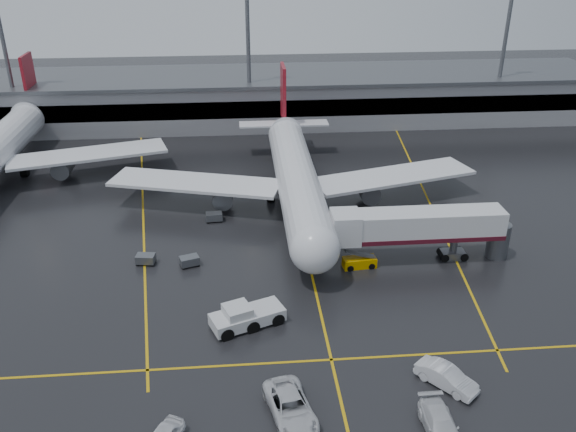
{
  "coord_description": "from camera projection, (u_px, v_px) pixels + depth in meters",
  "views": [
    {
      "loc": [
        -7.16,
        -62.06,
        33.59
      ],
      "look_at": [
        -2.0,
        -2.0,
        4.0
      ],
      "focal_mm": 37.4,
      "sensor_mm": 36.0,
      "label": 1
    }
  ],
  "objects": [
    {
      "name": "apron_line_centre",
      "position": [
        303.0,
        238.0,
        70.85
      ],
      "size": [
        0.25,
        90.0,
        0.02
      ],
      "primitive_type": "cube",
      "color": "gold",
      "rests_on": "ground"
    },
    {
      "name": "belt_loader",
      "position": [
        359.0,
        262.0,
        64.79
      ],
      "size": [
        3.7,
        1.99,
        2.26
      ],
      "color": "#C98F00",
      "rests_on": "ground"
    },
    {
      "name": "baggage_cart_a",
      "position": [
        189.0,
        261.0,
        64.93
      ],
      "size": [
        2.31,
        1.87,
        1.12
      ],
      "color": "#595B60",
      "rests_on": "ground"
    },
    {
      "name": "service_van_c",
      "position": [
        446.0,
        377.0,
        47.98
      ],
      "size": [
        4.7,
        5.08,
        1.69
      ],
      "primitive_type": "imported",
      "rotation": [
        0.0,
        0.0,
        0.71
      ],
      "color": "silver",
      "rests_on": "ground"
    },
    {
      "name": "light_mast_mid",
      "position": [
        248.0,
        48.0,
        101.66
      ],
      "size": [
        3.0,
        1.2,
        25.45
      ],
      "color": "#595B60",
      "rests_on": "ground"
    },
    {
      "name": "apron_line_right",
      "position": [
        427.0,
        198.0,
        81.18
      ],
      "size": [
        7.57,
        69.64,
        0.02
      ],
      "primitive_type": "cube",
      "rotation": [
        0.0,
        0.0,
        -0.1
      ],
      "color": "gold",
      "rests_on": "ground"
    },
    {
      "name": "baggage_cart_c",
      "position": [
        214.0,
        217.0,
        74.66
      ],
      "size": [
        2.1,
        1.46,
        1.12
      ],
      "color": "#595B60",
      "rests_on": "ground"
    },
    {
      "name": "pushback_tractor",
      "position": [
        245.0,
        317.0,
        55.14
      ],
      "size": [
        7.28,
        5.0,
        2.41
      ],
      "color": "silver",
      "rests_on": "ground"
    },
    {
      "name": "apron_line_left",
      "position": [
        143.0,
        208.0,
        78.25
      ],
      "size": [
        9.99,
        69.35,
        0.02
      ],
      "primitive_type": "cube",
      "rotation": [
        0.0,
        0.0,
        0.14
      ],
      "color": "gold",
      "rests_on": "ground"
    },
    {
      "name": "ground",
      "position": [
        303.0,
        238.0,
        70.85
      ],
      "size": [
        220.0,
        220.0,
        0.0
      ],
      "primitive_type": "plane",
      "color": "black",
      "rests_on": "ground"
    },
    {
      "name": "light_mast_right",
      "position": [
        505.0,
        43.0,
        105.11
      ],
      "size": [
        3.0,
        1.2,
        25.45
      ],
      "color": "#595B60",
      "rests_on": "ground"
    },
    {
      "name": "jet_bridge",
      "position": [
        419.0,
        228.0,
        64.67
      ],
      "size": [
        19.9,
        3.4,
        6.05
      ],
      "color": "silver",
      "rests_on": "ground"
    },
    {
      "name": "service_van_b",
      "position": [
        441.0,
        426.0,
        43.41
      ],
      "size": [
        2.34,
        5.59,
        1.61
      ],
      "primitive_type": "imported",
      "rotation": [
        0.0,
        0.0,
        0.02
      ],
      "color": "silver",
      "rests_on": "ground"
    },
    {
      "name": "apron_line_stop",
      "position": [
        331.0,
        360.0,
        51.17
      ],
      "size": [
        60.0,
        0.25,
        0.02
      ],
      "primitive_type": "cube",
      "color": "gold",
      "rests_on": "ground"
    },
    {
      "name": "terminal",
      "position": [
        276.0,
        97.0,
        111.82
      ],
      "size": [
        122.0,
        19.0,
        8.6
      ],
      "color": "gray",
      "rests_on": "ground"
    },
    {
      "name": "service_van_a",
      "position": [
        291.0,
        407.0,
        44.94
      ],
      "size": [
        4.27,
        6.93,
        1.79
      ],
      "primitive_type": "imported",
      "rotation": [
        0.0,
        0.0,
        0.21
      ],
      "color": "silver",
      "rests_on": "ground"
    },
    {
      "name": "baggage_cart_b",
      "position": [
        146.0,
        259.0,
        65.31
      ],
      "size": [
        2.17,
        1.58,
        1.12
      ],
      "color": "#595B60",
      "rests_on": "ground"
    },
    {
      "name": "main_airliner",
      "position": [
        296.0,
        174.0,
        77.67
      ],
      "size": [
        48.8,
        45.6,
        14.1
      ],
      "color": "silver",
      "rests_on": "ground"
    },
    {
      "name": "light_mast_left",
      "position": [
        5.0,
        52.0,
        98.58
      ],
      "size": [
        3.0,
        1.2,
        25.45
      ],
      "color": "#595B60",
      "rests_on": "ground"
    }
  ]
}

